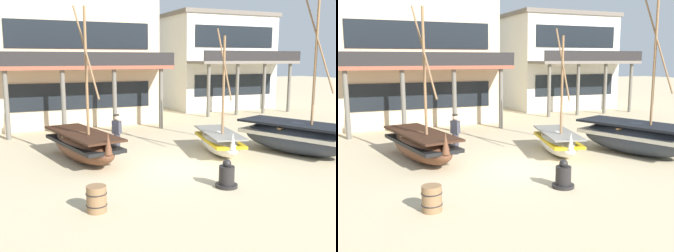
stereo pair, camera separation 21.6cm
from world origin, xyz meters
The scene contains 9 objects.
ground_plane centered at (0.00, 0.00, 0.00)m, with size 120.00×120.00×0.00m, color #CCB78E.
fishing_boat_near_left centered at (-2.99, 2.46, 0.63)m, with size 2.41×4.78×5.93m.
fishing_boat_centre_large centered at (5.48, 0.04, 0.74)m, with size 3.48×5.19×6.97m.
fishing_boat_far_right centered at (2.51, 1.38, 0.53)m, with size 2.04×3.77×5.19m.
fisherman_by_hull centered at (-1.48, 2.93, 0.83)m, with size 0.39×0.42×1.68m.
capstan_winch centered at (0.45, -2.55, 0.34)m, with size 0.69×0.69×0.89m.
wooden_barrel centered at (-3.71, -2.92, 0.35)m, with size 0.56×0.56×0.70m.
harbor_building_main centered at (-1.51, 13.10, 5.23)m, with size 9.86×9.03×10.47m.
harbor_building_annex centered at (10.65, 15.98, 3.76)m, with size 8.36×8.90×7.50m.
Camera 1 is at (-5.82, -12.50, 3.93)m, focal length 41.69 mm.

